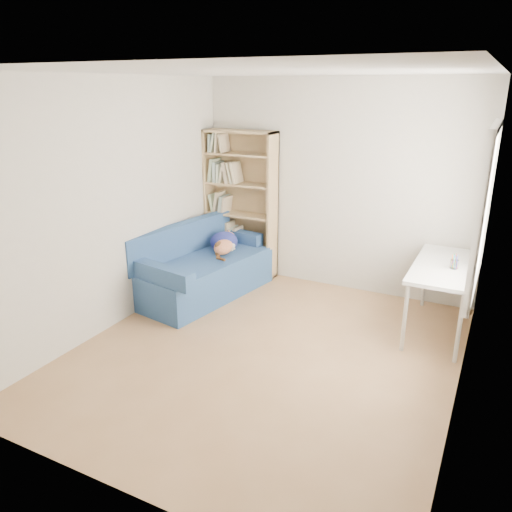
% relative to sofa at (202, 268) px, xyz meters
% --- Properties ---
extents(ground, '(4.00, 4.00, 0.00)m').
position_rel_sofa_xyz_m(ground, '(1.35, -0.99, -0.33)').
color(ground, '#9B6F46').
rests_on(ground, ground).
extents(room_shell, '(3.54, 4.04, 2.62)m').
position_rel_sofa_xyz_m(room_shell, '(1.45, -0.96, 1.30)').
color(room_shell, silver).
rests_on(room_shell, ground).
extents(sofa, '(1.13, 1.91, 0.87)m').
position_rel_sofa_xyz_m(sofa, '(0.00, 0.00, 0.00)').
color(sofa, navy).
rests_on(sofa, ground).
extents(bookshelf, '(0.97, 0.30, 1.95)m').
position_rel_sofa_xyz_m(bookshelf, '(0.09, 0.84, 0.57)').
color(bookshelf, tan).
rests_on(bookshelf, ground).
extents(desk, '(0.60, 1.30, 0.75)m').
position_rel_sofa_xyz_m(desk, '(2.78, 0.27, 0.35)').
color(desk, silver).
rests_on(desk, ground).
extents(pen_cup, '(0.08, 0.08, 0.15)m').
position_rel_sofa_xyz_m(pen_cup, '(2.88, 0.20, 0.47)').
color(pen_cup, white).
rests_on(pen_cup, desk).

